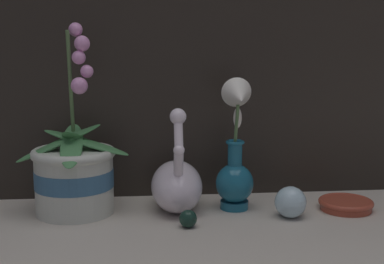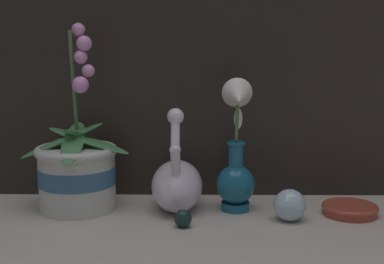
{
  "view_description": "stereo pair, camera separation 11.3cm",
  "coord_description": "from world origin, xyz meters",
  "px_view_note": "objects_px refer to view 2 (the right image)",
  "views": [
    {
      "loc": [
        -0.14,
        -0.98,
        0.37
      ],
      "look_at": [
        -0.03,
        0.12,
        0.17
      ],
      "focal_mm": 50.0,
      "sensor_mm": 36.0,
      "label": 1
    },
    {
      "loc": [
        -0.02,
        -0.99,
        0.37
      ],
      "look_at": [
        -0.03,
        0.12,
        0.17
      ],
      "focal_mm": 50.0,
      "sensor_mm": 36.0,
      "label": 2
    }
  ],
  "objects_px": {
    "swan_figurine": "(177,183)",
    "blue_vase": "(236,161)",
    "glass_sphere": "(290,205)",
    "amber_dish": "(350,209)",
    "orchid_potted_plant": "(77,169)"
  },
  "relations": [
    {
      "from": "swan_figurine",
      "to": "amber_dish",
      "type": "height_order",
      "value": "swan_figurine"
    },
    {
      "from": "glass_sphere",
      "to": "blue_vase",
      "type": "bearing_deg",
      "value": 150.43
    },
    {
      "from": "swan_figurine",
      "to": "glass_sphere",
      "type": "bearing_deg",
      "value": -16.57
    },
    {
      "from": "orchid_potted_plant",
      "to": "blue_vase",
      "type": "relative_size",
      "value": 1.39
    },
    {
      "from": "swan_figurine",
      "to": "glass_sphere",
      "type": "distance_m",
      "value": 0.24
    },
    {
      "from": "swan_figurine",
      "to": "blue_vase",
      "type": "xyz_separation_m",
      "value": [
        0.13,
        -0.01,
        0.05
      ]
    },
    {
      "from": "orchid_potted_plant",
      "to": "swan_figurine",
      "type": "relative_size",
      "value": 1.73
    },
    {
      "from": "orchid_potted_plant",
      "to": "glass_sphere",
      "type": "height_order",
      "value": "orchid_potted_plant"
    },
    {
      "from": "orchid_potted_plant",
      "to": "blue_vase",
      "type": "bearing_deg",
      "value": -2.38
    },
    {
      "from": "blue_vase",
      "to": "amber_dish",
      "type": "distance_m",
      "value": 0.26
    },
    {
      "from": "glass_sphere",
      "to": "amber_dish",
      "type": "relative_size",
      "value": 0.56
    },
    {
      "from": "blue_vase",
      "to": "glass_sphere",
      "type": "relative_size",
      "value": 4.37
    },
    {
      "from": "orchid_potted_plant",
      "to": "blue_vase",
      "type": "distance_m",
      "value": 0.35
    },
    {
      "from": "blue_vase",
      "to": "amber_dish",
      "type": "bearing_deg",
      "value": -4.93
    },
    {
      "from": "swan_figurine",
      "to": "glass_sphere",
      "type": "relative_size",
      "value": 3.5
    }
  ]
}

